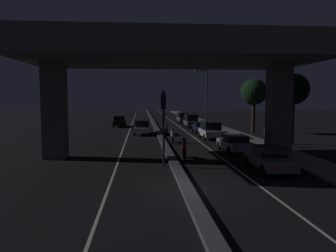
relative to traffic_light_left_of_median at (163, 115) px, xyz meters
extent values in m
plane|color=black|center=(0.70, -5.08, -3.21)|extent=(200.00, 200.00, 0.00)
cube|color=beige|center=(-2.90, 29.92, -3.21)|extent=(0.12, 126.00, 0.00)
cube|color=beige|center=(4.29, 29.92, -3.21)|extent=(0.12, 126.00, 0.00)
cube|color=#4C4C51|center=(0.70, 29.92, -3.11)|extent=(0.59, 126.00, 0.21)
cube|color=slate|center=(9.27, 22.92, -3.13)|extent=(2.75, 126.00, 0.16)
cube|color=#5B5956|center=(-7.36, 3.53, 0.14)|extent=(1.52, 1.39, 6.70)
cube|color=#5B5956|center=(8.75, 3.53, 0.14)|extent=(1.52, 1.39, 6.70)
cube|color=#5B5956|center=(0.70, 3.53, 4.28)|extent=(20.46, 10.41, 1.57)
cube|color=#333335|center=(0.70, 3.53, 5.51)|extent=(20.46, 0.40, 0.90)
cylinder|color=black|center=(0.00, -0.11, -0.86)|extent=(0.14, 0.14, 4.70)
cube|color=black|center=(0.00, 0.07, 0.82)|extent=(0.30, 0.28, 0.95)
sphere|color=black|center=(0.00, 0.22, 1.11)|extent=(0.18, 0.18, 0.18)
sphere|color=yellow|center=(0.00, 0.22, 0.82)|extent=(0.18, 0.18, 0.18)
sphere|color=black|center=(0.00, 0.22, 0.52)|extent=(0.18, 0.18, 0.18)
cylinder|color=#2D2D30|center=(8.32, 28.04, 1.02)|extent=(0.18, 0.18, 8.46)
cylinder|color=#2D2D30|center=(7.46, 28.04, 5.10)|extent=(1.72, 0.10, 0.10)
ellipsoid|color=#F2B759|center=(6.60, 28.04, 5.00)|extent=(0.56, 0.32, 0.24)
cube|color=#515459|center=(6.01, -1.60, -2.59)|extent=(1.83, 4.54, 0.61)
cube|color=black|center=(6.01, -1.71, -2.02)|extent=(1.55, 1.84, 0.52)
cylinder|color=black|center=(5.22, -0.09, -2.90)|extent=(0.22, 0.63, 0.63)
cylinder|color=black|center=(6.89, -0.14, -2.90)|extent=(0.22, 0.63, 0.63)
cylinder|color=black|center=(5.14, -3.06, -2.90)|extent=(0.22, 0.63, 0.63)
cylinder|color=black|center=(6.81, -3.10, -2.90)|extent=(0.22, 0.63, 0.63)
cube|color=red|center=(5.35, -3.84, -2.56)|extent=(0.18, 0.03, 0.11)
cube|color=red|center=(6.55, -3.87, -2.56)|extent=(0.18, 0.03, 0.11)
cube|color=gray|center=(5.94, 4.99, -2.59)|extent=(2.00, 4.22, 0.55)
cube|color=black|center=(5.95, 4.88, -2.09)|extent=(1.68, 1.72, 0.45)
cylinder|color=black|center=(4.99, 6.32, -2.87)|extent=(0.23, 0.70, 0.70)
cylinder|color=black|center=(6.79, 6.39, -2.87)|extent=(0.23, 0.70, 0.70)
cylinder|color=black|center=(5.10, 3.58, -2.87)|extent=(0.23, 0.70, 0.70)
cylinder|color=black|center=(6.90, 3.65, -2.87)|extent=(0.23, 0.70, 0.70)
cube|color=red|center=(5.38, 2.88, -2.56)|extent=(0.18, 0.04, 0.11)
cube|color=red|center=(6.67, 2.93, -2.56)|extent=(0.18, 0.04, 0.11)
cube|color=silver|center=(5.82, 13.53, -2.55)|extent=(1.89, 4.09, 0.65)
cube|color=black|center=(5.82, 13.63, -1.82)|extent=(1.65, 2.95, 0.82)
cylinder|color=black|center=(4.90, 14.86, -2.88)|extent=(0.21, 0.67, 0.66)
cylinder|color=black|center=(6.69, 14.88, -2.88)|extent=(0.21, 0.67, 0.66)
cylinder|color=black|center=(4.94, 12.18, -2.88)|extent=(0.21, 0.67, 0.66)
cylinder|color=black|center=(6.73, 12.20, -2.88)|extent=(0.21, 0.67, 0.66)
cube|color=red|center=(5.20, 11.48, -2.52)|extent=(0.18, 0.03, 0.11)
cube|color=red|center=(6.49, 11.50, -2.52)|extent=(0.18, 0.03, 0.11)
cube|color=#141938|center=(5.90, 19.20, -2.60)|extent=(1.90, 4.70, 0.55)
cube|color=black|center=(5.89, 18.97, -2.11)|extent=(1.61, 2.28, 0.44)
cylinder|color=black|center=(5.10, 20.76, -2.88)|extent=(0.22, 0.68, 0.67)
cylinder|color=black|center=(6.80, 20.70, -2.88)|extent=(0.22, 0.68, 0.67)
cylinder|color=black|center=(5.00, 17.69, -2.88)|extent=(0.22, 0.68, 0.67)
cylinder|color=black|center=(6.71, 17.64, -2.88)|extent=(0.22, 0.68, 0.67)
cube|color=red|center=(5.22, 16.89, -2.57)|extent=(0.18, 0.04, 0.11)
cube|color=red|center=(6.44, 16.85, -2.57)|extent=(0.18, 0.04, 0.11)
cube|color=#515459|center=(5.81, 26.68, -2.55)|extent=(1.82, 3.99, 0.71)
cube|color=black|center=(5.81, 26.77, -1.73)|extent=(1.59, 2.88, 0.93)
cylinder|color=black|center=(4.93, 27.97, -2.91)|extent=(0.21, 0.61, 0.61)
cylinder|color=black|center=(6.64, 28.00, -2.91)|extent=(0.21, 0.61, 0.61)
cylinder|color=black|center=(4.98, 25.35, -2.91)|extent=(0.21, 0.61, 0.61)
cylinder|color=black|center=(6.69, 25.38, -2.91)|extent=(0.21, 0.61, 0.61)
cube|color=red|center=(5.24, 24.67, -2.52)|extent=(0.18, 0.03, 0.11)
cube|color=red|center=(6.46, 24.70, -2.52)|extent=(0.18, 0.03, 0.11)
cube|color=#515459|center=(5.73, 35.49, -2.56)|extent=(1.85, 4.19, 0.71)
cube|color=black|center=(5.73, 35.59, -1.82)|extent=(1.61, 3.03, 0.76)
cylinder|color=black|center=(4.85, 36.82, -2.91)|extent=(0.22, 0.60, 0.60)
cylinder|color=black|center=(6.51, 36.88, -2.91)|extent=(0.22, 0.60, 0.60)
cylinder|color=black|center=(4.94, 34.09, -2.91)|extent=(0.22, 0.60, 0.60)
cylinder|color=black|center=(6.61, 34.15, -2.91)|extent=(0.22, 0.60, 0.60)
cube|color=red|center=(5.20, 33.39, -2.52)|extent=(0.18, 0.04, 0.11)
cube|color=red|center=(6.40, 33.43, -2.52)|extent=(0.18, 0.04, 0.11)
cube|color=silver|center=(-1.19, 18.49, -2.57)|extent=(1.94, 4.73, 0.59)
cube|color=black|center=(-1.19, 18.37, -1.89)|extent=(1.69, 3.41, 0.78)
cylinder|color=black|center=(-0.35, 16.92, -2.87)|extent=(0.22, 0.70, 0.69)
cylinder|color=black|center=(-2.12, 16.97, -2.87)|extent=(0.22, 0.70, 0.69)
cylinder|color=black|center=(-0.26, 20.01, -2.87)|extent=(0.22, 0.70, 0.69)
cylinder|color=black|center=(-2.03, 20.06, -2.87)|extent=(0.22, 0.70, 0.69)
cube|color=white|center=(-0.49, 20.82, -2.66)|extent=(0.18, 0.04, 0.11)
cube|color=white|center=(-1.75, 20.86, -2.66)|extent=(0.18, 0.04, 0.11)
cube|color=black|center=(-4.57, 29.09, -2.58)|extent=(1.86, 4.21, 0.59)
cube|color=black|center=(-4.57, 29.09, -1.93)|extent=(1.61, 2.54, 0.72)
cylinder|color=black|center=(-3.68, 27.74, -2.88)|extent=(0.22, 0.68, 0.67)
cylinder|color=black|center=(-5.40, 27.70, -2.88)|extent=(0.22, 0.68, 0.67)
cylinder|color=black|center=(-3.75, 30.49, -2.88)|extent=(0.22, 0.68, 0.67)
cylinder|color=black|center=(-5.46, 30.45, -2.88)|extent=(0.22, 0.68, 0.67)
cube|color=white|center=(-4.01, 31.20, -2.67)|extent=(0.18, 0.03, 0.11)
cube|color=white|center=(-5.24, 31.17, -2.67)|extent=(0.18, 0.03, 0.11)
cylinder|color=black|center=(1.61, 3.02, -2.90)|extent=(0.10, 0.63, 0.63)
cylinder|color=black|center=(1.57, 1.79, -2.90)|extent=(0.12, 0.63, 0.63)
cube|color=black|center=(1.59, 2.41, -2.68)|extent=(0.27, 0.94, 0.32)
cylinder|color=maroon|center=(1.59, 2.41, -2.23)|extent=(0.33, 0.33, 0.58)
sphere|color=black|center=(1.59, 2.41, -1.82)|extent=(0.24, 0.24, 0.24)
cube|color=red|center=(1.57, 1.74, -2.68)|extent=(0.08, 0.03, 0.08)
cylinder|color=black|center=(1.59, 11.17, -2.93)|extent=(0.10, 0.57, 0.57)
cylinder|color=black|center=(1.54, 9.95, -2.93)|extent=(0.12, 0.58, 0.57)
cube|color=navy|center=(1.56, 10.56, -2.71)|extent=(0.28, 0.94, 0.32)
cylinder|color=beige|center=(1.56, 10.56, -2.31)|extent=(0.33, 0.33, 0.47)
sphere|color=black|center=(1.56, 10.56, -1.95)|extent=(0.24, 0.24, 0.24)
cube|color=red|center=(1.54, 9.90, -2.71)|extent=(0.08, 0.03, 0.08)
cylinder|color=black|center=(1.43, 17.69, -2.93)|extent=(0.12, 0.58, 0.57)
cylinder|color=black|center=(1.52, 16.43, -2.93)|extent=(0.14, 0.58, 0.57)
cube|color=maroon|center=(1.47, 17.06, -2.71)|extent=(0.31, 0.97, 0.32)
cylinder|color=navy|center=(1.47, 17.06, -2.27)|extent=(0.34, 0.34, 0.55)
sphere|color=#B21919|center=(1.47, 17.06, -1.88)|extent=(0.24, 0.24, 0.24)
cube|color=red|center=(1.52, 16.38, -2.71)|extent=(0.08, 0.04, 0.08)
cylinder|color=black|center=(9.51, 7.71, -2.65)|extent=(0.33, 0.33, 0.79)
cylinder|color=maroon|center=(9.51, 7.71, -1.93)|extent=(0.39, 0.39, 0.66)
sphere|color=tan|center=(9.51, 7.71, -1.49)|extent=(0.21, 0.21, 0.21)
cylinder|color=#2D2116|center=(12.37, 8.85, -1.23)|extent=(0.34, 0.34, 3.97)
sphere|color=black|center=(12.37, 8.85, 1.83)|extent=(2.84, 2.84, 2.84)
cylinder|color=#2D2116|center=(12.15, 18.64, -1.31)|extent=(0.44, 0.44, 3.80)
sphere|color=black|center=(12.15, 18.64, 1.78)|extent=(3.17, 3.17, 3.17)
camera|label=1|loc=(-1.34, -19.82, 0.97)|focal=35.00mm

